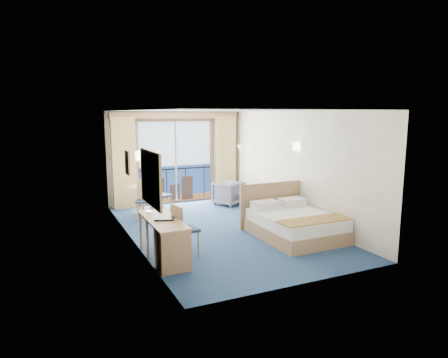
% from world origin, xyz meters
% --- Properties ---
extents(floor, '(6.50, 6.50, 0.00)m').
position_xyz_m(floor, '(0.00, 0.00, 0.00)').
color(floor, navy).
rests_on(floor, ground).
extents(room_walls, '(4.04, 6.54, 2.72)m').
position_xyz_m(room_walls, '(0.00, 0.00, 1.78)').
color(room_walls, beige).
rests_on(room_walls, ground).
extents(balcony_door, '(2.36, 0.03, 2.52)m').
position_xyz_m(balcony_door, '(-0.01, 3.22, 1.14)').
color(balcony_door, navy).
rests_on(balcony_door, room_walls).
extents(curtain_left, '(0.65, 0.22, 2.55)m').
position_xyz_m(curtain_left, '(-1.55, 3.07, 1.28)').
color(curtain_left, tan).
rests_on(curtain_left, room_walls).
extents(curtain_right, '(0.65, 0.22, 2.55)m').
position_xyz_m(curtain_right, '(1.55, 3.07, 1.28)').
color(curtain_right, tan).
rests_on(curtain_right, room_walls).
extents(pelmet, '(3.80, 0.25, 0.18)m').
position_xyz_m(pelmet, '(0.00, 3.10, 2.58)').
color(pelmet, tan).
rests_on(pelmet, room_walls).
extents(mirror, '(0.05, 1.25, 0.95)m').
position_xyz_m(mirror, '(-1.97, -1.50, 1.55)').
color(mirror, tan).
rests_on(mirror, room_walls).
extents(wall_print, '(0.04, 0.42, 0.52)m').
position_xyz_m(wall_print, '(-1.97, 0.45, 1.60)').
color(wall_print, tan).
rests_on(wall_print, room_walls).
extents(sconce_left, '(0.18, 0.18, 0.18)m').
position_xyz_m(sconce_left, '(-1.94, -0.60, 1.85)').
color(sconce_left, '#FFEDB2').
rests_on(sconce_left, room_walls).
extents(sconce_right, '(0.18, 0.18, 0.18)m').
position_xyz_m(sconce_right, '(1.94, -0.15, 1.85)').
color(sconce_right, '#FFEDB2').
rests_on(sconce_right, room_walls).
extents(bed, '(1.66, 1.98, 1.05)m').
position_xyz_m(bed, '(1.22, -1.16, 0.29)').
color(bed, tan).
rests_on(bed, ground).
extents(nightstand, '(0.40, 0.38, 0.52)m').
position_xyz_m(nightstand, '(1.78, 0.31, 0.26)').
color(nightstand, '#9A7051').
rests_on(nightstand, ground).
extents(phone, '(0.23, 0.21, 0.08)m').
position_xyz_m(phone, '(1.75, 0.27, 0.56)').
color(phone, silver).
rests_on(phone, nightstand).
extents(armchair, '(0.99, 1.00, 0.68)m').
position_xyz_m(armchair, '(1.25, 2.20, 0.34)').
color(armchair, '#464A55').
rests_on(armchair, ground).
extents(floor_lamp, '(0.24, 0.24, 1.73)m').
position_xyz_m(floor_lamp, '(1.67, 2.23, 1.31)').
color(floor_lamp, silver).
rests_on(floor_lamp, ground).
extents(desk, '(0.55, 1.60, 0.75)m').
position_xyz_m(desk, '(-1.72, -1.70, 0.41)').
color(desk, tan).
rests_on(desk, ground).
extents(desk_chair, '(0.48, 0.48, 0.96)m').
position_xyz_m(desk_chair, '(-1.32, -1.17, 0.54)').
color(desk_chair, '#1C2841').
rests_on(desk_chair, ground).
extents(folder, '(0.41, 0.37, 0.03)m').
position_xyz_m(folder, '(-1.69, -1.29, 0.76)').
color(folder, black).
rests_on(folder, desk).
extents(desk_lamp, '(0.11, 0.11, 0.42)m').
position_xyz_m(desk_lamp, '(-1.83, -0.71, 1.06)').
color(desk_lamp, silver).
rests_on(desk_lamp, desk).
extents(round_table, '(0.81, 0.81, 0.73)m').
position_xyz_m(round_table, '(-1.24, 2.27, 0.55)').
color(round_table, tan).
rests_on(round_table, ground).
extents(table_chair_a, '(0.51, 0.51, 0.91)m').
position_xyz_m(table_chair_a, '(-0.79, 2.23, 0.51)').
color(table_chair_a, '#1C2841').
rests_on(table_chair_a, ground).
extents(table_chair_b, '(0.54, 0.55, 0.97)m').
position_xyz_m(table_chair_b, '(-1.32, 1.68, 0.55)').
color(table_chair_b, '#1C2841').
rests_on(table_chair_b, ground).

